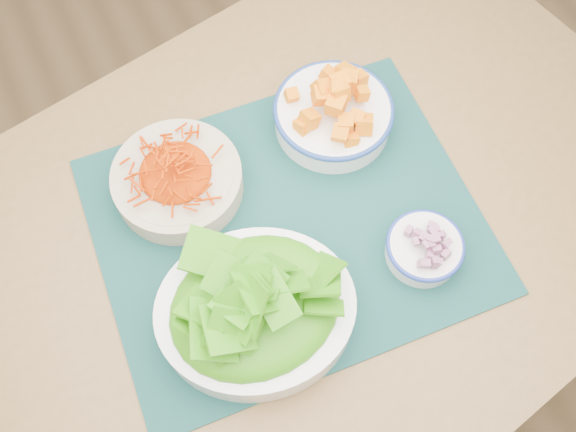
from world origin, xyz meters
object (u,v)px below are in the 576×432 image
object	(u,v)px
table	(294,244)
placemat	(288,225)
carrot_bowl	(177,177)
squash_bowl	(334,110)
lettuce_bowl	(255,306)
onion_bowl	(425,246)

from	to	relation	value
table	placemat	world-z (taller)	placemat
table	placemat	xyz separation A→B (m)	(-0.01, 0.00, 0.09)
carrot_bowl	squash_bowl	distance (m)	0.28
table	lettuce_bowl	size ratio (longest dim) A/B	4.23
carrot_bowl	onion_bowl	world-z (taller)	carrot_bowl
squash_bowl	lettuce_bowl	bearing A→B (deg)	-135.71
lettuce_bowl	onion_bowl	world-z (taller)	lettuce_bowl
table	onion_bowl	world-z (taller)	onion_bowl
squash_bowl	onion_bowl	size ratio (longest dim) A/B	1.42
onion_bowl	placemat	bearing A→B (deg)	139.77
carrot_bowl	placemat	bearing A→B (deg)	-46.58
squash_bowl	lettuce_bowl	world-z (taller)	lettuce_bowl
lettuce_bowl	carrot_bowl	bearing A→B (deg)	110.45
table	squash_bowl	size ratio (longest dim) A/B	6.85
lettuce_bowl	onion_bowl	bearing A→B (deg)	12.16
squash_bowl	placemat	bearing A→B (deg)	-138.11
placemat	squash_bowl	size ratio (longest dim) A/B	2.80
lettuce_bowl	onion_bowl	distance (m)	0.28
lettuce_bowl	placemat	bearing A→B (deg)	63.41
placemat	onion_bowl	size ratio (longest dim) A/B	3.98
table	lettuce_bowl	bearing A→B (deg)	-146.34
table	placemat	bearing A→B (deg)	164.54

